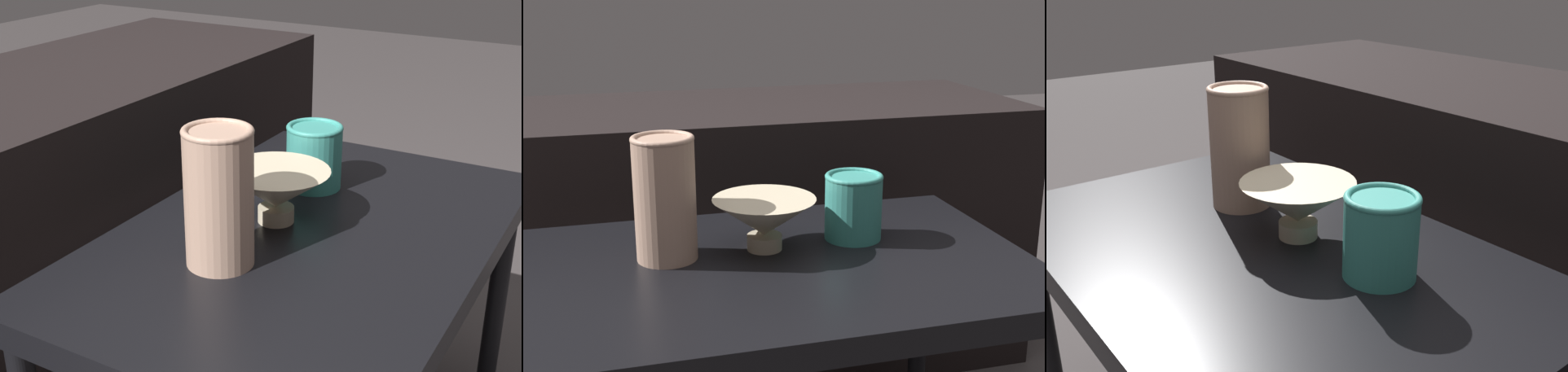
# 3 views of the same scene
# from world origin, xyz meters

# --- Properties ---
(table) EXTENTS (0.82, 0.52, 0.48)m
(table) POSITION_xyz_m (0.00, 0.00, 0.43)
(table) COLOR black
(table) RESTS_ON ground_plane
(couch_backdrop) EXTENTS (1.46, 0.50, 0.62)m
(couch_backdrop) POSITION_xyz_m (0.00, 0.60, 0.31)
(couch_backdrop) COLOR black
(couch_backdrop) RESTS_ON ground_plane
(bowl) EXTENTS (0.17, 0.17, 0.09)m
(bowl) POSITION_xyz_m (0.01, 0.06, 0.53)
(bowl) COLOR #C1B293
(bowl) RESTS_ON table
(vase_textured_left) EXTENTS (0.10, 0.10, 0.20)m
(vase_textured_left) POSITION_xyz_m (-0.15, 0.06, 0.58)
(vase_textured_left) COLOR tan
(vase_textured_left) RESTS_ON table
(vase_colorful_right) EXTENTS (0.10, 0.10, 0.11)m
(vase_colorful_right) POSITION_xyz_m (0.16, 0.07, 0.53)
(vase_colorful_right) COLOR teal
(vase_colorful_right) RESTS_ON table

